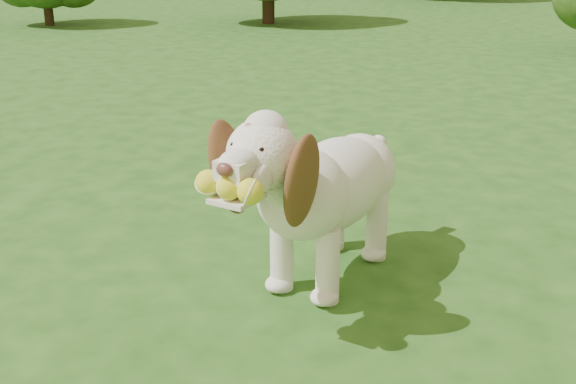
# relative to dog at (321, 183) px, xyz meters

# --- Properties ---
(ground) EXTENTS (80.00, 80.00, 0.00)m
(ground) POSITION_rel_dog_xyz_m (-0.40, -0.34, -0.44)
(ground) COLOR #1E4313
(ground) RESTS_ON ground
(dog) EXTENTS (0.65, 1.25, 0.82)m
(dog) POSITION_rel_dog_xyz_m (0.00, 0.00, 0.00)
(dog) COLOR silver
(dog) RESTS_ON ground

